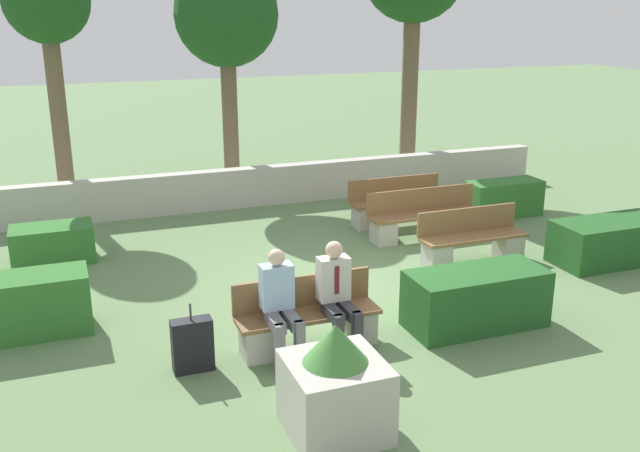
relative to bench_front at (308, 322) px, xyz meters
name	(u,v)px	position (x,y,z in m)	size (l,w,h in m)	color
ground_plane	(356,292)	(1.23, 1.37, -0.33)	(60.00, 60.00, 0.00)	#607F51
perimeter_wall	(261,186)	(1.23, 6.35, 0.07)	(12.88, 0.30, 0.80)	#B7B2A8
bench_front	(308,322)	(0.00, 0.00, 0.00)	(1.76, 0.48, 0.86)	brown
bench_left_side	(472,243)	(3.49, 1.87, 0.00)	(1.80, 0.48, 0.86)	brown
bench_right_side	(425,219)	(3.38, 3.25, 0.01)	(2.13, 0.48, 0.86)	brown
bench_back	(398,206)	(3.31, 4.19, 0.01)	(1.89, 0.49, 0.86)	brown
person_seated_man	(337,291)	(0.33, -0.14, 0.41)	(0.38, 0.64, 1.34)	#333338
person_seated_woman	(280,301)	(-0.39, -0.14, 0.40)	(0.38, 0.64, 1.33)	slate
hedge_block_near_left	(30,305)	(-3.15, 1.57, 0.07)	(1.45, 0.69, 0.79)	#33702D
hedge_block_near_right	(476,299)	(2.24, -0.20, 0.05)	(1.81, 0.80, 0.75)	#235623
hedge_block_mid_left	(53,244)	(-2.86, 4.27, -0.03)	(1.28, 0.70, 0.60)	#33702D
hedge_block_mid_right	(503,198)	(5.48, 3.91, 0.02)	(1.48, 0.61, 0.70)	#33702D
hedge_block_far_left	(612,241)	(5.61, 1.09, 0.02)	(1.94, 0.86, 0.69)	#235623
planter_corner_left	(335,387)	(-0.36, -1.79, 0.17)	(0.92, 0.92, 1.15)	#B7B2A8
suitcase	(192,345)	(-1.42, -0.09, -0.01)	(0.46, 0.20, 0.83)	black
tree_leftmost	(47,10)	(-2.52, 7.51, 3.55)	(1.62, 1.62, 4.88)	brown
tree_center_left	(226,18)	(0.97, 7.72, 3.38)	(2.18, 2.18, 4.87)	brown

